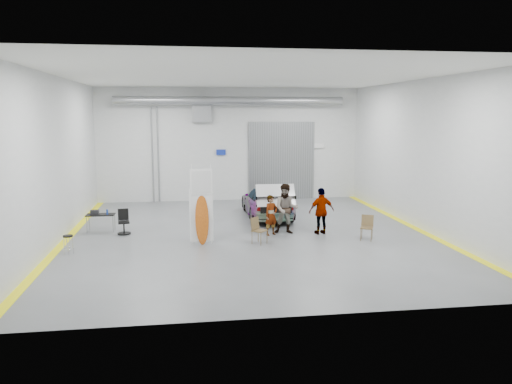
{
  "coord_description": "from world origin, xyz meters",
  "views": [
    {
      "loc": [
        -2.44,
        -18.68,
        4.63
      ],
      "look_at": [
        0.4,
        1.04,
        1.5
      ],
      "focal_mm": 35.0,
      "sensor_mm": 36.0,
      "label": 1
    }
  ],
  "objects": [
    {
      "name": "folding_chair_near",
      "position": [
        0.17,
        -1.41,
        0.3
      ],
      "size": [
        0.62,
        0.71,
        0.95
      ],
      "rotation": [
        0.0,
        0.0,
        0.81
      ],
      "color": "brown",
      "rests_on": "ground"
    },
    {
      "name": "person_a",
      "position": [
        0.82,
        -0.17,
        0.78
      ],
      "size": [
        0.67,
        0.59,
        1.56
      ],
      "primitive_type": "imported",
      "rotation": [
        0.0,
        0.0,
        0.48
      ],
      "color": "#8E5E4D",
      "rests_on": "ground"
    },
    {
      "name": "sedan_car",
      "position": [
        1.23,
        3.27,
        0.69
      ],
      "size": [
        1.94,
        4.75,
        1.38
      ],
      "primitive_type": "imported",
      "rotation": [
        0.0,
        0.0,
        3.14
      ],
      "color": "silver",
      "rests_on": "ground"
    },
    {
      "name": "shop_stool",
      "position": [
        -6.32,
        -1.9,
        0.33
      ],
      "size": [
        0.33,
        0.33,
        0.65
      ],
      "rotation": [
        0.0,
        0.0,
        0.05
      ],
      "color": "black",
      "rests_on": "ground"
    },
    {
      "name": "ground",
      "position": [
        0.0,
        0.0,
        0.0
      ],
      "size": [
        16.0,
        16.0,
        0.0
      ],
      "primitive_type": "plane",
      "color": "#585B5F",
      "rests_on": "ground"
    },
    {
      "name": "trunk_lid",
      "position": [
        1.23,
        1.15,
        1.4
      ],
      "size": [
        1.61,
        0.98,
        0.04
      ],
      "primitive_type": "cube",
      "color": "silver",
      "rests_on": "sedan_car"
    },
    {
      "name": "office_chair",
      "position": [
        -4.82,
        0.81,
        0.42
      ],
      "size": [
        0.51,
        0.51,
        0.96
      ],
      "rotation": [
        0.0,
        0.0,
        0.16
      ],
      "color": "black",
      "rests_on": "ground"
    },
    {
      "name": "folding_chair_far",
      "position": [
        4.16,
        -1.48,
        0.29
      ],
      "size": [
        0.58,
        0.62,
        0.92
      ],
      "rotation": [
        0.0,
        0.0,
        -0.46
      ],
      "color": "brown",
      "rests_on": "ground"
    },
    {
      "name": "person_c",
      "position": [
        2.78,
        -0.28,
        0.91
      ],
      "size": [
        1.11,
        0.63,
        1.81
      ],
      "primitive_type": "imported",
      "rotation": [
        0.0,
        0.0,
        3.34
      ],
      "color": "brown",
      "rests_on": "ground"
    },
    {
      "name": "person_b",
      "position": [
        1.44,
        -0.02,
        0.98
      ],
      "size": [
        1.07,
        0.89,
        1.96
      ],
      "primitive_type": "imported",
      "rotation": [
        0.0,
        0.0,
        -0.17
      ],
      "color": "#43687C",
      "rests_on": "ground"
    },
    {
      "name": "room_shell",
      "position": [
        0.24,
        2.22,
        4.08
      ],
      "size": [
        14.02,
        16.18,
        6.01
      ],
      "color": "silver",
      "rests_on": "ground"
    },
    {
      "name": "work_table",
      "position": [
        -5.84,
        1.39,
        0.69
      ],
      "size": [
        1.11,
        0.57,
        0.89
      ],
      "rotation": [
        0.0,
        0.0,
        -0.02
      ],
      "color": "gray",
      "rests_on": "ground"
    },
    {
      "name": "surfboard_display",
      "position": [
        -1.89,
        -1.19,
        1.17
      ],
      "size": [
        0.82,
        0.26,
        2.88
      ],
      "rotation": [
        0.0,
        0.0,
        0.06
      ],
      "color": "white",
      "rests_on": "ground"
    }
  ]
}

